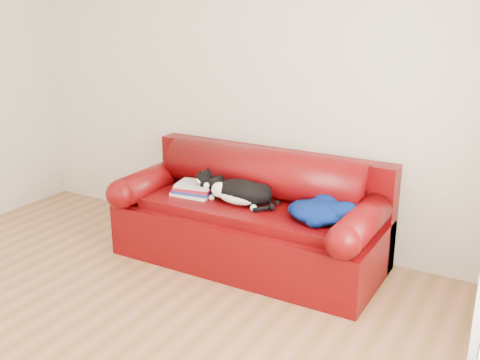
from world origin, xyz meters
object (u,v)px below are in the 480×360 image
(sofa_base, at_px, (249,234))
(cat, at_px, (241,193))
(book_stack, at_px, (195,189))
(blanket, at_px, (324,210))

(sofa_base, relative_size, cat, 3.09)
(book_stack, relative_size, blanket, 0.52)
(book_stack, bearing_deg, sofa_base, 5.88)
(cat, bearing_deg, book_stack, 171.53)
(book_stack, relative_size, cat, 0.50)
(book_stack, height_order, blanket, blanket)
(book_stack, xyz_separation_m, cat, (0.44, -0.00, 0.04))
(cat, bearing_deg, sofa_base, 44.59)
(sofa_base, height_order, blanket, blanket)
(sofa_base, distance_m, book_stack, 0.57)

